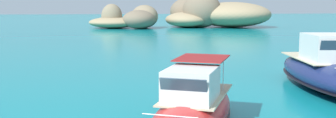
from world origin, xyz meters
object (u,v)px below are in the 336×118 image
motorboat_red (193,110)px  islet_small (128,19)px  islet_large (212,14)px  motorboat_navy (323,71)px

motorboat_red → islet_small: bearing=89.8°
islet_large → motorboat_navy: 64.64m
islet_large → islet_small: islet_large is taller
motorboat_red → motorboat_navy: (8.83, 6.67, 0.21)m
islet_large → motorboat_red: islet_large is taller
motorboat_navy → motorboat_red: bearing=-142.9°
islet_small → motorboat_red: bearing=-90.2°
islet_large → islet_small: 18.36m
islet_large → motorboat_red: size_ratio=2.98×
islet_small → motorboat_red: 68.00m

